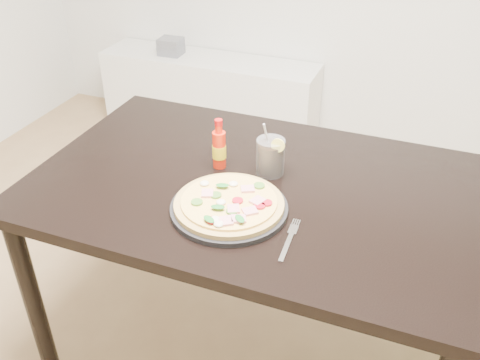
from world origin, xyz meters
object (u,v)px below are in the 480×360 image
(media_console, at_px, (210,95))
(pizza, at_px, (229,203))
(dining_table, at_px, (253,204))
(fork, at_px, (290,238))
(hot_sauce_bottle, at_px, (219,148))
(cola_cup, at_px, (270,157))
(plate, at_px, (229,208))

(media_console, bearing_deg, pizza, -63.79)
(dining_table, relative_size, fork, 7.42)
(dining_table, relative_size, pizza, 4.37)
(dining_table, relative_size, hot_sauce_bottle, 8.20)
(cola_cup, relative_size, media_console, 0.13)
(hot_sauce_bottle, relative_size, fork, 0.91)
(pizza, distance_m, media_console, 2.04)
(hot_sauce_bottle, height_order, media_console, hot_sauce_bottle)
(media_console, bearing_deg, cola_cup, -59.09)
(fork, bearing_deg, cola_cup, 114.57)
(hot_sauce_bottle, bearing_deg, dining_table, -19.71)
(fork, bearing_deg, dining_table, 125.99)
(pizza, bearing_deg, dining_table, 85.32)
(cola_cup, bearing_deg, pizza, -99.95)
(dining_table, relative_size, media_console, 1.00)
(plate, relative_size, pizza, 1.07)
(hot_sauce_bottle, xyz_separation_m, cola_cup, (0.17, 0.02, -0.01))
(hot_sauce_bottle, distance_m, fork, 0.44)
(hot_sauce_bottle, distance_m, cola_cup, 0.17)
(fork, bearing_deg, pizza, 160.22)
(dining_table, xyz_separation_m, pizza, (-0.01, -0.17, 0.11))
(hot_sauce_bottle, height_order, cola_cup, cola_cup)
(dining_table, bearing_deg, cola_cup, 68.40)
(pizza, distance_m, hot_sauce_bottle, 0.26)
(fork, xyz_separation_m, media_console, (-1.07, 1.83, -0.50))
(pizza, bearing_deg, media_console, 116.21)
(cola_cup, xyz_separation_m, fork, (0.16, -0.30, -0.05))
(dining_table, distance_m, media_console, 1.88)
(plate, bearing_deg, dining_table, 84.90)
(plate, distance_m, fork, 0.21)
(cola_cup, height_order, fork, cola_cup)
(plate, bearing_deg, hot_sauce_bottle, 119.57)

